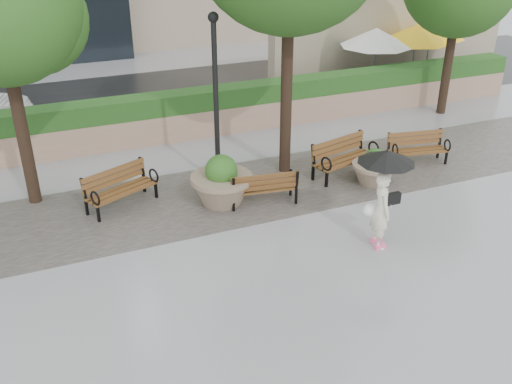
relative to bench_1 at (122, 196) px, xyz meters
name	(u,v)px	position (x,y,z in m)	size (l,w,h in m)	color
ground	(270,262)	(2.16, -3.35, -0.26)	(100.00, 100.00, 0.00)	gray
cobble_strip	(218,196)	(2.16, -0.35, -0.26)	(28.00, 3.20, 0.01)	#383330
hedge_wall	(171,117)	(2.16, 3.65, 0.40)	(24.00, 0.80, 1.35)	#A17D68
cafe_wall	(392,26)	(11.66, 6.65, 1.74)	(10.00, 0.60, 4.00)	tan
cafe_hedge	(412,83)	(11.16, 4.45, 0.19)	(8.00, 0.50, 0.90)	#244918
asphalt_street	(142,99)	(2.16, 7.65, -0.26)	(40.00, 7.00, 0.00)	black
bench_1	(122,196)	(0.00, 0.00, 0.00)	(1.75, 1.26, 0.88)	brown
bench_2	(263,194)	(2.99, -1.10, -0.02)	(1.61, 0.83, 0.82)	brown
bench_3	(344,165)	(5.47, -0.48, 0.02)	(1.84, 1.10, 0.93)	brown
bench_4	(417,155)	(7.61, -0.61, -0.02)	(1.62, 0.88, 0.83)	brown
planter_left	(222,185)	(2.14, -0.72, 0.20)	(1.41, 1.41, 1.18)	#7F6B56
planter_right	(374,170)	(5.90, -1.18, 0.09)	(1.08, 1.08, 0.91)	#7F6B56
lamppost	(216,113)	(2.41, 0.30, 1.54)	(0.28, 0.28, 4.08)	black
tree_0	(6,8)	(-1.66, 1.10, 4.03)	(3.42, 3.31, 6.07)	black
patio_umb_white	(376,38)	(9.94, 5.14, 1.73)	(2.50, 2.50, 2.30)	black
patio_umb_yellow_a	(416,34)	(11.65, 5.16, 1.73)	(2.50, 2.50, 2.30)	black
patio_umb_yellow_b	(431,30)	(12.62, 5.57, 1.73)	(2.50, 2.50, 2.30)	black
pedestrian	(383,189)	(4.42, -3.60, 0.97)	(1.10, 1.10, 2.03)	#EBE3C5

